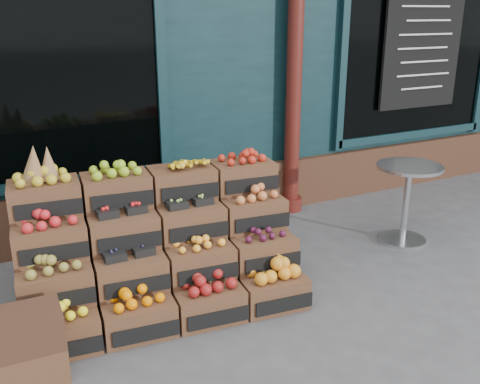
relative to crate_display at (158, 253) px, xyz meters
name	(u,v)px	position (x,y,z in m)	size (l,w,h in m)	color
ground	(302,312)	(0.94, -0.73, -0.42)	(60.00, 60.00, 0.00)	#4A4A4D
shop_facade	(114,6)	(0.95, 4.38, 1.97)	(12.00, 6.24, 4.80)	black
crate_display	(158,253)	(0.00, 0.00, 0.00)	(2.29, 1.30, 1.37)	brown
spare_crates	(25,346)	(-1.13, -0.59, -0.18)	(0.51, 0.36, 0.50)	brown
bistro_table	(407,195)	(2.68, -0.04, 0.10)	(0.67, 0.67, 0.84)	silver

